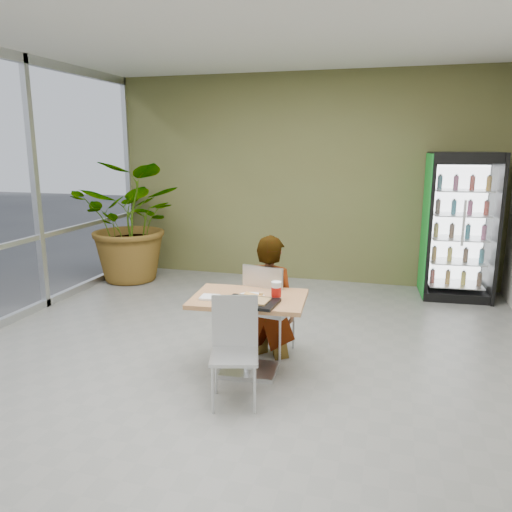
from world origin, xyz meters
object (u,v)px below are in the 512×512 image
object	(u,v)px
dining_table	(249,319)
cafeteria_tray	(251,302)
soda_cup	(276,291)
chair_far	(267,303)
chair_near	(235,341)
seated_woman	(270,310)
beverage_fridge	(459,226)
potted_plant	(134,222)

from	to	relation	value
dining_table	cafeteria_tray	xyz separation A→B (m)	(0.08, -0.20, 0.23)
soda_cup	chair_far	bearing A→B (deg)	114.18
dining_table	chair_near	distance (m)	0.51
seated_woman	beverage_fridge	size ratio (longest dim) A/B	0.77
soda_cup	cafeteria_tray	world-z (taller)	soda_cup
chair_near	seated_woman	world-z (taller)	seated_woman
chair_far	cafeteria_tray	xyz separation A→B (m)	(0.02, -0.63, 0.20)
beverage_fridge	potted_plant	distance (m)	4.83
chair_near	seated_woman	xyz separation A→B (m)	(0.06, 0.98, -0.04)
chair_far	chair_near	distance (m)	0.94
dining_table	cafeteria_tray	bearing A→B (deg)	-69.17
dining_table	beverage_fridge	distance (m)	3.81
potted_plant	beverage_fridge	bearing A→B (deg)	4.81
dining_table	potted_plant	distance (m)	3.84
chair_near	chair_far	bearing A→B (deg)	72.06
soda_cup	cafeteria_tray	size ratio (longest dim) A/B	0.36
beverage_fridge	seated_woman	bearing A→B (deg)	-131.65
cafeteria_tray	seated_woman	bearing A→B (deg)	89.72
dining_table	seated_woman	bearing A→B (deg)	80.55
cafeteria_tray	chair_near	bearing A→B (deg)	-99.94
chair_far	cafeteria_tray	size ratio (longest dim) A/B	2.08
seated_woman	cafeteria_tray	size ratio (longest dim) A/B	3.36
seated_woman	potted_plant	world-z (taller)	potted_plant
chair_near	cafeteria_tray	size ratio (longest dim) A/B	1.92
potted_plant	soda_cup	bearing A→B (deg)	-42.86
chair_far	cafeteria_tray	bearing A→B (deg)	102.06
seated_woman	soda_cup	size ratio (longest dim) A/B	9.31
cafeteria_tray	dining_table	bearing A→B (deg)	110.83
cafeteria_tray	potted_plant	distance (m)	4.02
chair_far	chair_near	bearing A→B (deg)	98.34
dining_table	cafeteria_tray	distance (m)	0.31
soda_cup	beverage_fridge	world-z (taller)	beverage_fridge
soda_cup	beverage_fridge	size ratio (longest dim) A/B	0.08
soda_cup	cafeteria_tray	bearing A→B (deg)	-135.19
seated_woman	soda_cup	bearing A→B (deg)	120.80
chair_far	seated_woman	bearing A→B (deg)	-100.12
soda_cup	beverage_fridge	distance (m)	3.66
chair_far	soda_cup	xyz separation A→B (m)	(0.20, -0.45, 0.27)
seated_woman	potted_plant	distance (m)	3.59
beverage_fridge	potted_plant	bearing A→B (deg)	-179.07
chair_near	beverage_fridge	distance (m)	4.22
chair_near	beverage_fridge	world-z (taller)	beverage_fridge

